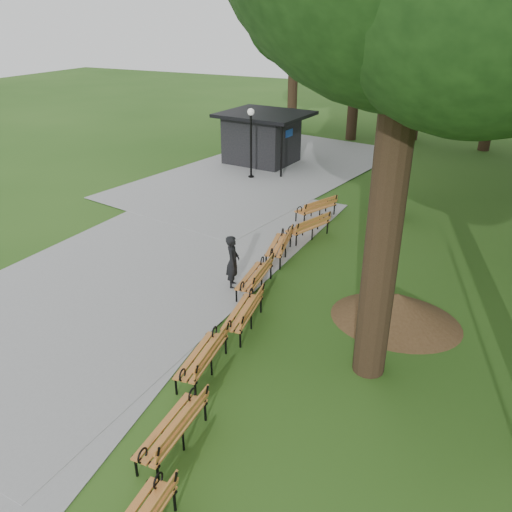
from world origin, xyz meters
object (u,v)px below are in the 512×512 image
at_px(person, 233,262).
at_px(bench_4, 254,277).
at_px(dirt_mound, 397,307).
at_px(kiosk, 261,138).
at_px(bench_7, 316,208).
at_px(lamp_post, 251,129).
at_px(bench_2, 202,356).
at_px(bench_3, 243,312).
at_px(bench_1, 172,428).
at_px(bench_5, 279,245).
at_px(bench_6, 308,227).

distance_m(person, bench_4, 0.74).
distance_m(person, dirt_mound, 4.64).
height_order(person, kiosk, kiosk).
bearing_deg(bench_7, bench_4, 27.47).
height_order(lamp_post, bench_2, lamp_post).
height_order(lamp_post, bench_3, lamp_post).
xyz_separation_m(person, lamp_post, (-4.32, 9.79, 1.53)).
relative_size(person, bench_1, 0.84).
height_order(bench_3, bench_5, same).
distance_m(lamp_post, bench_7, 6.18).
relative_size(bench_6, bench_7, 1.00).
relative_size(bench_4, bench_5, 1.00).
distance_m(bench_2, bench_6, 8.01).
bearing_deg(bench_7, dirt_mound, 60.46).
relative_size(bench_2, bench_3, 1.00).
distance_m(bench_3, bench_6, 6.02).
bearing_deg(dirt_mound, lamp_post, 133.09).
height_order(kiosk, bench_5, kiosk).
height_order(kiosk, bench_2, kiosk).
distance_m(bench_1, bench_5, 8.30).
bearing_deg(bench_6, bench_4, 20.21).
height_order(lamp_post, bench_5, lamp_post).
xyz_separation_m(bench_5, bench_6, (0.27, 1.88, 0.00)).
distance_m(kiosk, lamp_post, 2.98).
relative_size(bench_4, bench_6, 1.00).
height_order(bench_5, bench_6, same).
height_order(bench_2, bench_7, same).
bearing_deg(bench_7, lamp_post, -104.71).
xyz_separation_m(bench_3, bench_5, (-0.83, 4.12, 0.00)).
relative_size(bench_5, bench_7, 1.00).
bearing_deg(bench_1, bench_4, -170.50).
height_order(person, bench_3, person).
distance_m(kiosk, dirt_mound, 15.63).
bearing_deg(bench_2, bench_3, 174.01).
bearing_deg(dirt_mound, bench_2, -129.98).
relative_size(bench_3, bench_7, 1.00).
height_order(bench_2, bench_6, same).
xyz_separation_m(bench_1, bench_7, (-1.61, 11.92, 0.00)).
bearing_deg(bench_6, lamp_post, -117.61).
bearing_deg(bench_3, bench_4, -170.68).
relative_size(kiosk, bench_1, 2.21).
bearing_deg(dirt_mound, person, -176.97).
bearing_deg(kiosk, lamp_post, -69.06).
bearing_deg(person, bench_7, -24.31).
distance_m(bench_2, bench_4, 3.87).
bearing_deg(person, bench_6, -30.67).
bearing_deg(kiosk, bench_1, -63.69).
relative_size(bench_2, bench_7, 1.00).
relative_size(person, bench_4, 0.84).
relative_size(lamp_post, bench_4, 1.71).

